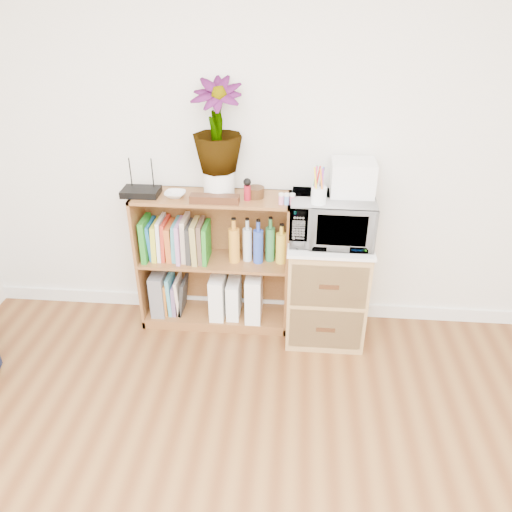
# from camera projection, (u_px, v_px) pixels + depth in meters

# --- Properties ---
(skirting_board) EXTENTS (4.00, 0.02, 0.10)m
(skirting_board) POSITION_uv_depth(u_px,v_px,m) (267.00, 305.00, 3.64)
(skirting_board) COLOR white
(skirting_board) RESTS_ON ground
(bookshelf) EXTENTS (1.00, 0.30, 0.95)m
(bookshelf) POSITION_uv_depth(u_px,v_px,m) (214.00, 262.00, 3.34)
(bookshelf) COLOR brown
(bookshelf) RESTS_ON ground
(wicker_unit) EXTENTS (0.50, 0.45, 0.70)m
(wicker_unit) POSITION_uv_depth(u_px,v_px,m) (326.00, 289.00, 3.28)
(wicker_unit) COLOR #9E7542
(wicker_unit) RESTS_ON ground
(microwave) EXTENTS (0.51, 0.35, 0.28)m
(microwave) POSITION_uv_depth(u_px,v_px,m) (332.00, 220.00, 3.02)
(microwave) COLOR white
(microwave) RESTS_ON wicker_unit
(pen_cup) EXTENTS (0.09, 0.09, 0.10)m
(pen_cup) POSITION_uv_depth(u_px,v_px,m) (319.00, 195.00, 2.86)
(pen_cup) COLOR white
(pen_cup) RESTS_ON microwave
(small_appliance) EXTENTS (0.26, 0.22, 0.20)m
(small_appliance) POSITION_uv_depth(u_px,v_px,m) (353.00, 177.00, 2.97)
(small_appliance) COLOR white
(small_appliance) RESTS_ON microwave
(router) EXTENTS (0.23, 0.16, 0.04)m
(router) POSITION_uv_depth(u_px,v_px,m) (141.00, 192.00, 3.11)
(router) COLOR black
(router) RESTS_ON bookshelf
(white_bowl) EXTENTS (0.13, 0.13, 0.03)m
(white_bowl) POSITION_uv_depth(u_px,v_px,m) (175.00, 194.00, 3.09)
(white_bowl) COLOR silver
(white_bowl) RESTS_ON bookshelf
(plant_pot) EXTENTS (0.19, 0.19, 0.16)m
(plant_pot) POSITION_uv_depth(u_px,v_px,m) (219.00, 183.00, 3.08)
(plant_pot) COLOR white
(plant_pot) RESTS_ON bookshelf
(potted_plant) EXTENTS (0.30, 0.30, 0.54)m
(potted_plant) POSITION_uv_depth(u_px,v_px,m) (217.00, 126.00, 2.91)
(potted_plant) COLOR #3D7C31
(potted_plant) RESTS_ON plant_pot
(trinket_box) EXTENTS (0.30, 0.07, 0.05)m
(trinket_box) POSITION_uv_depth(u_px,v_px,m) (215.00, 199.00, 3.00)
(trinket_box) COLOR #39200F
(trinket_box) RESTS_ON bookshelf
(kokeshi_doll) EXTENTS (0.04, 0.04, 0.09)m
(kokeshi_doll) POSITION_uv_depth(u_px,v_px,m) (247.00, 193.00, 3.03)
(kokeshi_doll) COLOR maroon
(kokeshi_doll) RESTS_ON bookshelf
(wooden_bowl) EXTENTS (0.11, 0.11, 0.06)m
(wooden_bowl) POSITION_uv_depth(u_px,v_px,m) (256.00, 192.00, 3.08)
(wooden_bowl) COLOR #35200E
(wooden_bowl) RESTS_ON bookshelf
(paint_jars) EXTENTS (0.10, 0.04, 0.05)m
(paint_jars) POSITION_uv_depth(u_px,v_px,m) (287.00, 201.00, 2.98)
(paint_jars) COLOR pink
(paint_jars) RESTS_ON bookshelf
(file_box) EXTENTS (0.09, 0.25, 0.31)m
(file_box) POSITION_uv_depth(u_px,v_px,m) (160.00, 291.00, 3.49)
(file_box) COLOR slate
(file_box) RESTS_ON bookshelf
(magazine_holder_left) EXTENTS (0.10, 0.25, 0.31)m
(magazine_holder_left) POSITION_uv_depth(u_px,v_px,m) (218.00, 294.00, 3.45)
(magazine_holder_left) COLOR white
(magazine_holder_left) RESTS_ON bookshelf
(magazine_holder_mid) EXTENTS (0.08, 0.21, 0.27)m
(magazine_holder_mid) POSITION_uv_depth(u_px,v_px,m) (234.00, 298.00, 3.45)
(magazine_holder_mid) COLOR white
(magazine_holder_mid) RESTS_ON bookshelf
(magazine_holder_right) EXTENTS (0.10, 0.27, 0.33)m
(magazine_holder_right) POSITION_uv_depth(u_px,v_px,m) (254.00, 295.00, 3.43)
(magazine_holder_right) COLOR white
(magazine_holder_right) RESTS_ON bookshelf
(cookbooks) EXTENTS (0.43, 0.20, 0.29)m
(cookbooks) POSITION_uv_depth(u_px,v_px,m) (177.00, 240.00, 3.28)
(cookbooks) COLOR #227C21
(cookbooks) RESTS_ON bookshelf
(liquor_bottles) EXTENTS (0.46, 0.07, 0.30)m
(liquor_bottles) POSITION_uv_depth(u_px,v_px,m) (264.00, 242.00, 3.23)
(liquor_bottles) COLOR orange
(liquor_bottles) RESTS_ON bookshelf
(lower_books) EXTENTS (0.15, 0.19, 0.29)m
(lower_books) POSITION_uv_depth(u_px,v_px,m) (176.00, 295.00, 3.49)
(lower_books) COLOR #C76D23
(lower_books) RESTS_ON bookshelf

